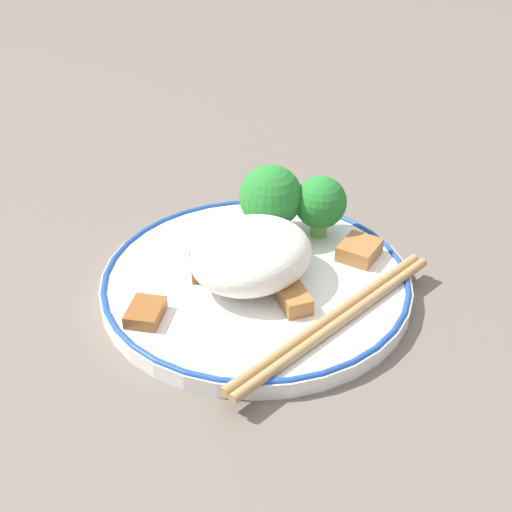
{
  "coord_description": "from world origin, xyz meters",
  "views": [
    {
      "loc": [
        0.32,
        0.33,
        0.34
      ],
      "look_at": [
        0.0,
        0.0,
        0.03
      ],
      "focal_mm": 50.0,
      "sensor_mm": 36.0,
      "label": 1
    }
  ],
  "objects_px": {
    "broccoli_back_center": "(271,198)",
    "chopsticks": "(337,319)",
    "broccoli_back_left": "(320,203)",
    "plate": "(256,282)"
  },
  "relations": [
    {
      "from": "plate",
      "to": "chopsticks",
      "type": "relative_size",
      "value": 1.15
    },
    {
      "from": "broccoli_back_left",
      "to": "chopsticks",
      "type": "xyz_separation_m",
      "value": [
        0.08,
        0.09,
        -0.03
      ]
    },
    {
      "from": "broccoli_back_center",
      "to": "chopsticks",
      "type": "relative_size",
      "value": 0.3
    },
    {
      "from": "plate",
      "to": "broccoli_back_left",
      "type": "height_order",
      "value": "broccoli_back_left"
    },
    {
      "from": "plate",
      "to": "broccoli_back_center",
      "type": "relative_size",
      "value": 3.87
    },
    {
      "from": "broccoli_back_left",
      "to": "broccoli_back_center",
      "type": "xyz_separation_m",
      "value": [
        0.03,
        -0.03,
        0.0
      ]
    },
    {
      "from": "broccoli_back_left",
      "to": "broccoli_back_center",
      "type": "bearing_deg",
      "value": -45.81
    },
    {
      "from": "broccoli_back_left",
      "to": "plate",
      "type": "bearing_deg",
      "value": 5.19
    },
    {
      "from": "chopsticks",
      "to": "broccoli_back_left",
      "type": "bearing_deg",
      "value": -132.22
    },
    {
      "from": "plate",
      "to": "broccoli_back_left",
      "type": "bearing_deg",
      "value": -174.81
    }
  ]
}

